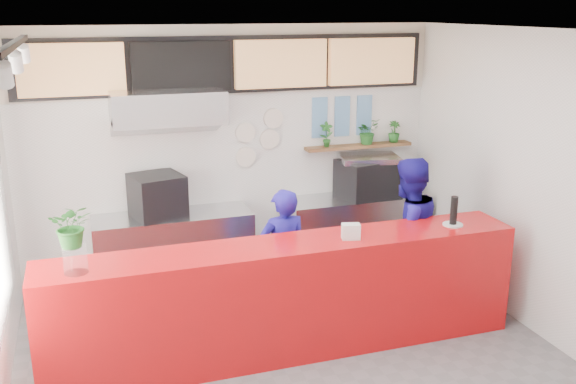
{
  "coord_description": "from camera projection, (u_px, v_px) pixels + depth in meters",
  "views": [
    {
      "loc": [
        -1.73,
        -4.83,
        3.18
      ],
      "look_at": [
        0.1,
        0.7,
        1.5
      ],
      "focal_mm": 40.0,
      "sensor_mm": 36.0,
      "label": 1
    }
  ],
  "objects": [
    {
      "name": "floor",
      "position": [
        302.0,
        372.0,
        5.81
      ],
      "size": [
        5.0,
        5.0,
        0.0
      ],
      "primitive_type": "plane",
      "color": "slate",
      "rests_on": "ground"
    },
    {
      "name": "ceiling",
      "position": [
        304.0,
        32.0,
        4.98
      ],
      "size": [
        5.0,
        5.0,
        0.0
      ],
      "primitive_type": "plane",
      "rotation": [
        3.14,
        0.0,
        0.0
      ],
      "color": "silver"
    },
    {
      "name": "wall_back",
      "position": [
        233.0,
        153.0,
        7.68
      ],
      "size": [
        5.0,
        0.0,
        5.0
      ],
      "primitive_type": "plane",
      "rotation": [
        1.57,
        0.0,
        0.0
      ],
      "color": "white",
      "rests_on": "ground"
    },
    {
      "name": "wall_right",
      "position": [
        548.0,
        189.0,
        6.15
      ],
      "size": [
        0.0,
        5.0,
        5.0
      ],
      "primitive_type": "plane",
      "rotation": [
        1.57,
        0.0,
        -1.57
      ],
      "color": "white",
      "rests_on": "ground"
    },
    {
      "name": "service_counter",
      "position": [
        288.0,
        298.0,
        6.03
      ],
      "size": [
        4.5,
        0.6,
        1.1
      ],
      "primitive_type": "cube",
      "color": "#B80D10",
      "rests_on": "ground"
    },
    {
      "name": "cream_band",
      "position": [
        231.0,
        60.0,
        7.36
      ],
      "size": [
        5.0,
        0.02,
        0.8
      ],
      "primitive_type": "cube",
      "color": "beige",
      "rests_on": "wall_back"
    },
    {
      "name": "prep_bench",
      "position": [
        174.0,
        251.0,
        7.45
      ],
      "size": [
        1.8,
        0.6,
        0.9
      ],
      "primitive_type": "cube",
      "color": "#B2B5BA",
      "rests_on": "ground"
    },
    {
      "name": "panini_oven",
      "position": [
        157.0,
        196.0,
        7.22
      ],
      "size": [
        0.65,
        0.65,
        0.48
      ],
      "primitive_type": "cube",
      "rotation": [
        0.0,
        0.0,
        0.24
      ],
      "color": "black",
      "rests_on": "prep_bench"
    },
    {
      "name": "extraction_hood",
      "position": [
        167.0,
        106.0,
        6.94
      ],
      "size": [
        1.2,
        0.7,
        0.35
      ],
      "primitive_type": "cube",
      "color": "#B2B5BA",
      "rests_on": "ceiling"
    },
    {
      "name": "hood_lip",
      "position": [
        168.0,
        125.0,
        6.99
      ],
      "size": [
        1.2,
        0.69,
        0.31
      ],
      "primitive_type": "cube",
      "rotation": [
        -0.35,
        0.0,
        0.0
      ],
      "color": "#B2B5BA",
      "rests_on": "ceiling"
    },
    {
      "name": "right_bench",
      "position": [
        355.0,
        231.0,
        8.15
      ],
      "size": [
        1.8,
        0.6,
        0.9
      ],
      "primitive_type": "cube",
      "color": "#B2B5BA",
      "rests_on": "ground"
    },
    {
      "name": "espresso_machine",
      "position": [
        368.0,
        178.0,
        8.01
      ],
      "size": [
        0.81,
        0.64,
        0.46
      ],
      "primitive_type": "cube",
      "rotation": [
        0.0,
        0.0,
        0.19
      ],
      "color": "black",
      "rests_on": "right_bench"
    },
    {
      "name": "espresso_tray",
      "position": [
        369.0,
        158.0,
        7.94
      ],
      "size": [
        0.8,
        0.62,
        0.07
      ],
      "primitive_type": "cube",
      "rotation": [
        0.0,
        0.0,
        -0.19
      ],
      "color": "#A8A9AF",
      "rests_on": "espresso_machine"
    },
    {
      "name": "herb_shelf",
      "position": [
        359.0,
        146.0,
        8.07
      ],
      "size": [
        1.4,
        0.18,
        0.04
      ],
      "primitive_type": "cube",
      "color": "brown",
      "rests_on": "wall_back"
    },
    {
      "name": "menu_board_far_left",
      "position": [
        71.0,
        70.0,
        6.75
      ],
      "size": [
        1.1,
        0.1,
        0.55
      ],
      "primitive_type": "cube",
      "color": "tan",
      "rests_on": "wall_back"
    },
    {
      "name": "menu_board_mid_left",
      "position": [
        181.0,
        67.0,
        7.1
      ],
      "size": [
        1.1,
        0.1,
        0.55
      ],
      "primitive_type": "cube",
      "color": "black",
      "rests_on": "wall_back"
    },
    {
      "name": "menu_board_mid_right",
      "position": [
        281.0,
        64.0,
        7.45
      ],
      "size": [
        1.1,
        0.1,
        0.55
      ],
      "primitive_type": "cube",
      "color": "tan",
      "rests_on": "wall_back"
    },
    {
      "name": "menu_board_far_right",
      "position": [
        372.0,
        61.0,
        7.8
      ],
      "size": [
        1.1,
        0.1,
        0.55
      ],
      "primitive_type": "cube",
      "color": "tan",
      "rests_on": "wall_back"
    },
    {
      "name": "soffit",
      "position": [
        232.0,
        65.0,
        7.35
      ],
      "size": [
        4.8,
        0.04,
        0.65
      ],
      "primitive_type": "cube",
      "color": "black",
      "rests_on": "wall_back"
    },
    {
      "name": "track_rail",
      "position": [
        14.0,
        44.0,
        4.36
      ],
      "size": [
        0.05,
        2.4,
        0.04
      ],
      "primitive_type": "cube",
      "color": "black",
      "rests_on": "ceiling"
    },
    {
      "name": "dec_plate_a",
      "position": [
        245.0,
        132.0,
        7.63
      ],
      "size": [
        0.24,
        0.03,
        0.24
      ],
      "primitive_type": "cylinder",
      "rotation": [
        1.57,
        0.0,
        0.0
      ],
      "color": "silver",
      "rests_on": "wall_back"
    },
    {
      "name": "dec_plate_b",
      "position": [
        269.0,
        139.0,
        7.74
      ],
      "size": [
        0.24,
        0.03,
        0.24
      ],
      "primitive_type": "cylinder",
      "rotation": [
        1.57,
        0.0,
        0.0
      ],
      "color": "silver",
      "rests_on": "wall_back"
    },
    {
      "name": "dec_plate_c",
      "position": [
        246.0,
        157.0,
        7.71
      ],
      "size": [
        0.24,
        0.03,
        0.24
      ],
      "primitive_type": "cylinder",
      "rotation": [
        1.57,
        0.0,
        0.0
      ],
      "color": "silver",
      "rests_on": "wall_back"
    },
    {
      "name": "dec_plate_d",
      "position": [
        273.0,
        118.0,
        7.69
      ],
      "size": [
        0.24,
        0.03,
        0.24
      ],
      "primitive_type": "cylinder",
      "rotation": [
        1.57,
        0.0,
        0.0
      ],
      "color": "silver",
      "rests_on": "wall_back"
    },
    {
      "name": "photo_frame_a",
      "position": [
        320.0,
        108.0,
        7.85
      ],
      "size": [
        0.2,
        0.02,
        0.25
      ],
      "primitive_type": "cube",
      "color": "#598CBF",
      "rests_on": "wall_back"
    },
    {
      "name": "photo_frame_b",
      "position": [
        342.0,
        106.0,
        7.94
      ],
      "size": [
        0.2,
        0.02,
        0.25
      ],
      "primitive_type": "cube",
      "color": "#598CBF",
      "rests_on": "wall_back"
    },
    {
      "name": "photo_frame_c",
      "position": [
        364.0,
        105.0,
        8.03
      ],
      "size": [
        0.2,
        0.02,
        0.25
      ],
      "primitive_type": "cube",
      "color": "#598CBF",
      "rests_on": "wall_back"
    },
    {
      "name": "photo_frame_d",
      "position": [
        319.0,
        128.0,
        7.92
      ],
      "size": [
        0.2,
        0.02,
        0.25
      ],
      "primitive_type": "cube",
      "color": "#598CBF",
      "rests_on": "wall_back"
    },
    {
      "name": "photo_frame_e",
      "position": [
        342.0,
        126.0,
        8.01
      ],
      "size": [
        0.2,
        0.02,
        0.25
      ],
      "primitive_type": "cube",
      "color": "#598CBF",
      "rests_on": "wall_back"
    },
    {
      "name": "photo_frame_f",
      "position": [
        364.0,
        125.0,
        8.1
      ],
      "size": [
        0.2,
        0.02,
        0.25
      ],
      "primitive_type": "cube",
      "color": "#598CBF",
      "rests_on": "wall_back"
    },
    {
      "name": "staff_center",
      "position": [
        283.0,
        256.0,
        6.58
      ],
      "size": [
        0.54,
        0.37,
        1.44
      ],
      "primitive_type": "imported",
      "rotation": [
        0.0,
        0.0,
        3.19
      ],
      "color": "navy",
      "rests_on": "ground"
    },
    {
      "name": "staff_right",
      "position": [
        406.0,
        235.0,
        6.85
      ],
      "size": [
        0.94,
        0.81,
        1.68
      ],
      "primitive_type": "imported",
      "rotation": [
        0.0,
        0.0,
        3.37
      ],
      "color": "navy",
      "rests_on": "ground"
    },
    {
      "name": "herb_a",
      "position": [
        326.0,
        134.0,
        7.89
      ],
      "size": [
        0.18,
        0.14,
        0.31
      ],
      "primitive_type": "imported",
      "rotation": [
        0.0,
        0.0,
        -0.18
      ],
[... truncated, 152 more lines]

